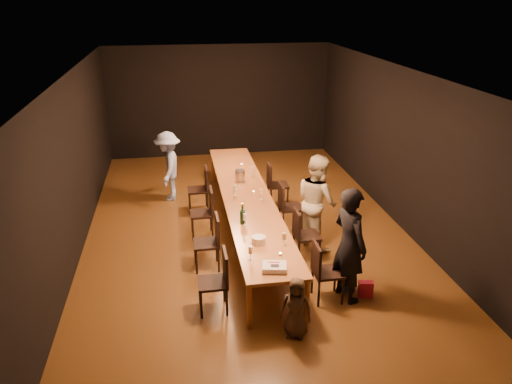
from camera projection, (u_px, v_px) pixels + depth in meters
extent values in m
plane|color=#3E240F|center=(247.00, 232.00, 9.56)|extent=(10.00, 10.00, 0.00)
cube|color=black|center=(219.00, 101.00, 13.57)|extent=(6.00, 0.04, 3.00)
cube|color=black|center=(329.00, 330.00, 4.43)|extent=(6.00, 0.04, 3.00)
cube|color=black|center=(73.00, 166.00, 8.54)|extent=(0.04, 10.00, 3.00)
cube|color=black|center=(403.00, 149.00, 9.46)|extent=(0.04, 10.00, 3.00)
cube|color=silver|center=(246.00, 73.00, 8.43)|extent=(6.00, 10.00, 0.04)
cube|color=#99572C|center=(247.00, 197.00, 9.29)|extent=(0.90, 6.00, 0.05)
cylinder|color=#99572C|center=(249.00, 306.00, 6.72)|extent=(0.08, 0.08, 0.70)
cylinder|color=#99572C|center=(307.00, 300.00, 6.84)|extent=(0.08, 0.08, 0.70)
cylinder|color=#99572C|center=(213.00, 167.00, 12.02)|extent=(0.08, 0.08, 0.70)
cylinder|color=#99572C|center=(245.00, 165.00, 12.14)|extent=(0.08, 0.08, 0.70)
imported|color=black|center=(349.00, 245.00, 7.21)|extent=(0.62, 0.75, 1.77)
imported|color=beige|center=(317.00, 201.00, 8.78)|extent=(0.85, 0.97, 1.70)
imported|color=#8BA3D6|center=(168.00, 166.00, 10.79)|extent=(0.66, 1.04, 1.53)
imported|color=#453626|center=(296.00, 308.00, 6.55)|extent=(0.50, 0.42, 0.86)
cube|color=#CB1E44|center=(366.00, 289.00, 7.50)|extent=(0.23, 0.16, 0.25)
cube|color=#2A4EB7|center=(347.00, 281.00, 7.66)|extent=(0.29, 0.24, 0.31)
cube|color=white|center=(274.00, 267.00, 6.81)|extent=(0.37, 0.32, 0.08)
cube|color=black|center=(275.00, 266.00, 6.77)|extent=(0.13, 0.11, 0.00)
cube|color=red|center=(274.00, 262.00, 6.86)|extent=(0.17, 0.06, 0.00)
cylinder|color=white|center=(259.00, 240.00, 7.50)|extent=(0.22, 0.22, 0.12)
cylinder|color=#A1A1A6|center=(240.00, 175.00, 9.98)|extent=(0.25, 0.25, 0.22)
cylinder|color=#B2B7B2|center=(280.00, 254.00, 7.19)|extent=(0.05, 0.05, 0.03)
cylinder|color=#B2B7B2|center=(254.00, 192.00, 9.41)|extent=(0.05, 0.05, 0.03)
cylinder|color=#B2B7B2|center=(242.00, 165.00, 10.89)|extent=(0.05, 0.05, 0.03)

